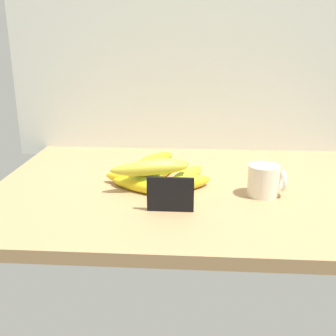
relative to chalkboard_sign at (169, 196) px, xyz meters
The scene contains 14 objects.
counter_top 19.13cm from the chalkboard_sign, 72.67° to the left, with size 110.00×76.00×3.00cm, color tan.
back_wall 63.39cm from the chalkboard_sign, 84.47° to the left, with size 130.00×2.00×70.00cm, color silver.
chalkboard_sign is the anchor object (origin of this frame).
coffee_mug 26.13cm from the chalkboard_sign, 26.35° to the left, with size 9.41×7.91×8.12cm.
banana_0 25.71cm from the chalkboard_sign, 97.80° to the left, with size 15.17×4.04×4.04cm, color yellow.
banana_1 13.61cm from the chalkboard_sign, 78.41° to the left, with size 17.54×3.75×3.75cm, color yellow.
banana_2 19.08cm from the chalkboard_sign, 81.15° to the left, with size 20.18×4.01×4.01cm, color #B5C92A.
banana_3 15.34cm from the chalkboard_sign, 127.66° to the left, with size 17.02×3.27×3.27cm, color yellow.
banana_4 13.44cm from the chalkboard_sign, 112.39° to the left, with size 15.25×4.37×4.37cm, color #A3C12D.
banana_5 19.72cm from the chalkboard_sign, 106.92° to the left, with size 19.03×4.10×4.10cm, color gold.
banana_6 18.57cm from the chalkboard_sign, 122.95° to the left, with size 19.47×3.96×3.96cm, color yellow.
banana_7 14.36cm from the chalkboard_sign, 116.28° to the left, with size 20.62×3.84×3.84cm, color gold.
banana_8 19.68cm from the chalkboard_sign, 108.63° to the left, with size 18.90×4.17×4.17cm, color gold.
banana_9 14.76cm from the chalkboard_sign, 108.02° to the left, with size 17.76×4.26×4.26cm, color #90B138.
Camera 1 is at (0.42, -106.12, 42.54)cm, focal length 43.79 mm.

